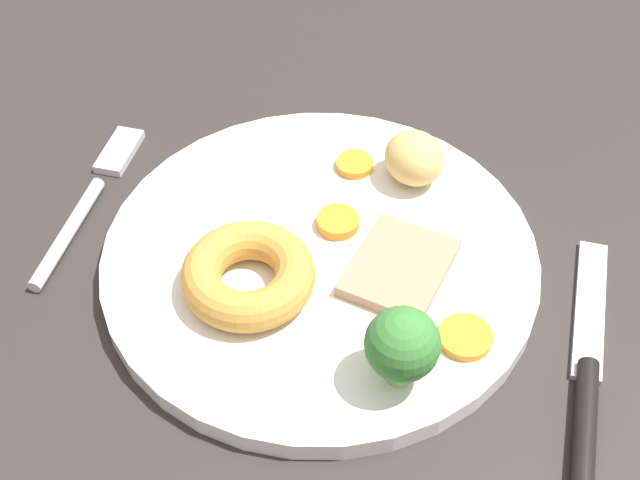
# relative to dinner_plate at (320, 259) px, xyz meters

# --- Properties ---
(dining_table) EXTENTS (1.20, 0.84, 0.04)m
(dining_table) POSITION_rel_dinner_plate_xyz_m (-0.02, 0.01, -0.02)
(dining_table) COLOR #2B2623
(dining_table) RESTS_ON ground
(dinner_plate) EXTENTS (0.27, 0.27, 0.01)m
(dinner_plate) POSITION_rel_dinner_plate_xyz_m (0.00, 0.00, 0.00)
(dinner_plate) COLOR white
(dinner_plate) RESTS_ON dining_table
(meat_slice_main) EXTENTS (0.06, 0.08, 0.01)m
(meat_slice_main) POSITION_rel_dinner_plate_xyz_m (0.05, -0.00, 0.01)
(meat_slice_main) COLOR tan
(meat_slice_main) RESTS_ON dinner_plate
(yorkshire_pudding) EXTENTS (0.08, 0.08, 0.02)m
(yorkshire_pudding) POSITION_rel_dinner_plate_xyz_m (-0.03, -0.04, 0.02)
(yorkshire_pudding) COLOR #C68938
(yorkshire_pudding) RESTS_ON dinner_plate
(roast_potato_left) EXTENTS (0.06, 0.06, 0.03)m
(roast_potato_left) POSITION_rel_dinner_plate_xyz_m (0.04, 0.08, 0.02)
(roast_potato_left) COLOR #D8B260
(roast_potato_left) RESTS_ON dinner_plate
(carrot_coin_front) EXTENTS (0.03, 0.03, 0.01)m
(carrot_coin_front) POSITION_rel_dinner_plate_xyz_m (0.00, 0.02, 0.01)
(carrot_coin_front) COLOR orange
(carrot_coin_front) RESTS_ON dinner_plate
(carrot_coin_back) EXTENTS (0.03, 0.03, 0.01)m
(carrot_coin_back) POSITION_rel_dinner_plate_xyz_m (-0.00, 0.08, 0.01)
(carrot_coin_back) COLOR orange
(carrot_coin_back) RESTS_ON dinner_plate
(carrot_coin_side) EXTENTS (0.03, 0.03, 0.01)m
(carrot_coin_side) POSITION_rel_dinner_plate_xyz_m (0.10, -0.04, 0.01)
(carrot_coin_side) COLOR orange
(carrot_coin_side) RESTS_ON dinner_plate
(broccoli_floret) EXTENTS (0.04, 0.04, 0.05)m
(broccoli_floret) POSITION_rel_dinner_plate_xyz_m (0.07, -0.07, 0.04)
(broccoli_floret) COLOR #8CB766
(broccoli_floret) RESTS_ON dinner_plate
(fork) EXTENTS (0.02, 0.15, 0.01)m
(fork) POSITION_rel_dinner_plate_xyz_m (-0.16, 0.01, -0.00)
(fork) COLOR silver
(fork) RESTS_ON dining_table
(knife) EXTENTS (0.02, 0.19, 0.01)m
(knife) POSITION_rel_dinner_plate_xyz_m (0.17, -0.04, -0.00)
(knife) COLOR black
(knife) RESTS_ON dining_table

